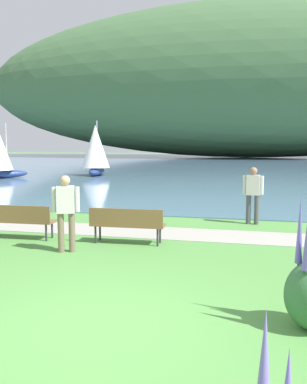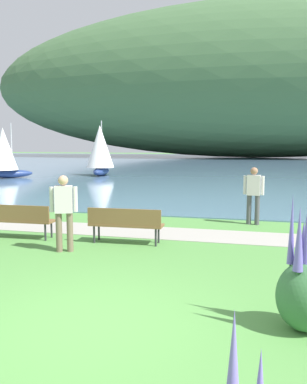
{
  "view_description": "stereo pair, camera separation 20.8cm",
  "coord_description": "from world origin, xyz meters",
  "px_view_note": "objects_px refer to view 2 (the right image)",
  "views": [
    {
      "loc": [
        1.85,
        -4.77,
        2.4
      ],
      "look_at": [
        -0.83,
        6.61,
        1.0
      ],
      "focal_mm": 37.82,
      "sensor_mm": 36.0,
      "label": 1
    },
    {
      "loc": [
        2.06,
        -4.72,
        2.4
      ],
      "look_at": [
        -0.83,
        6.61,
        1.0
      ],
      "focal_mm": 37.82,
      "sensor_mm": 36.0,
      "label": 2
    }
  ],
  "objects_px": {
    "person_on_the_grass": "(64,208)",
    "sailboat_nearest_to_shore": "(4,152)",
    "person_at_shoreline": "(254,192)",
    "sailboat_toward_hillside": "(100,150)",
    "park_bench_further_along": "(19,218)",
    "park_bench_near_camera": "(125,222)"
  },
  "relations": [
    {
      "from": "person_on_the_grass",
      "to": "sailboat_nearest_to_shore",
      "type": "height_order",
      "value": "sailboat_nearest_to_shore"
    },
    {
      "from": "person_at_shoreline",
      "to": "sailboat_nearest_to_shore",
      "type": "height_order",
      "value": "sailboat_nearest_to_shore"
    },
    {
      "from": "sailboat_toward_hillside",
      "to": "park_bench_further_along",
      "type": "bearing_deg",
      "value": -74.14
    },
    {
      "from": "sailboat_nearest_to_shore",
      "to": "person_at_shoreline",
      "type": "bearing_deg",
      "value": -36.08
    },
    {
      "from": "park_bench_further_along",
      "to": "person_at_shoreline",
      "type": "distance_m",
      "value": 6.65
    },
    {
      "from": "park_bench_near_camera",
      "to": "park_bench_further_along",
      "type": "bearing_deg",
      "value": -177.34
    },
    {
      "from": "person_at_shoreline",
      "to": "person_on_the_grass",
      "type": "bearing_deg",
      "value": -133.99
    },
    {
      "from": "person_on_the_grass",
      "to": "sailboat_toward_hillside",
      "type": "height_order",
      "value": "sailboat_toward_hillside"
    },
    {
      "from": "person_on_the_grass",
      "to": "sailboat_nearest_to_shore",
      "type": "distance_m",
      "value": 20.82
    },
    {
      "from": "park_bench_further_along",
      "to": "sailboat_nearest_to_shore",
      "type": "relative_size",
      "value": 0.48
    },
    {
      "from": "person_on_the_grass",
      "to": "sailboat_toward_hillside",
      "type": "xyz_separation_m",
      "value": [
        -7.19,
        20.2,
        0.98
      ]
    },
    {
      "from": "person_at_shoreline",
      "to": "park_bench_near_camera",
      "type": "bearing_deg",
      "value": -132.86
    },
    {
      "from": "park_bench_near_camera",
      "to": "sailboat_toward_hillside",
      "type": "bearing_deg",
      "value": 113.36
    },
    {
      "from": "park_bench_near_camera",
      "to": "sailboat_toward_hillside",
      "type": "distance_m",
      "value": 20.95
    },
    {
      "from": "person_on_the_grass",
      "to": "park_bench_near_camera",
      "type": "bearing_deg",
      "value": 42.73
    },
    {
      "from": "park_bench_near_camera",
      "to": "sailboat_nearest_to_shore",
      "type": "distance_m",
      "value": 20.77
    },
    {
      "from": "park_bench_further_along",
      "to": "person_at_shoreline",
      "type": "relative_size",
      "value": 1.06
    },
    {
      "from": "park_bench_near_camera",
      "to": "sailboat_toward_hillside",
      "type": "relative_size",
      "value": 0.44
    },
    {
      "from": "park_bench_further_along",
      "to": "park_bench_near_camera",
      "type": "bearing_deg",
      "value": 2.66
    },
    {
      "from": "person_on_the_grass",
      "to": "sailboat_toward_hillside",
      "type": "relative_size",
      "value": 0.42
    },
    {
      "from": "park_bench_near_camera",
      "to": "person_at_shoreline",
      "type": "height_order",
      "value": "person_at_shoreline"
    },
    {
      "from": "sailboat_nearest_to_shore",
      "to": "park_bench_further_along",
      "type": "bearing_deg",
      "value": -54.6
    }
  ]
}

